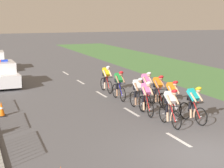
{
  "coord_description": "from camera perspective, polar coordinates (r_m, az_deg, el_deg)",
  "views": [
    {
      "loc": [
        -6.62,
        -8.95,
        4.3
      ],
      "look_at": [
        -0.47,
        6.81,
        1.1
      ],
      "focal_mm": 58.84,
      "sensor_mm": 36.0,
      "label": 1
    }
  ],
  "objects": [
    {
      "name": "ground_plane",
      "position": [
        11.93,
        14.38,
        -10.76
      ],
      "size": [
        160.0,
        160.0,
        0.0
      ],
      "primitive_type": "plane",
      "color": "#56565B"
    },
    {
      "name": "grass_verge",
      "position": [
        27.94,
        12.31,
        1.62
      ],
      "size": [
        7.0,
        60.0,
        0.01
      ],
      "primitive_type": "cube",
      "color": "#4C7F42",
      "rests_on": "ground"
    },
    {
      "name": "lane_markings_centre",
      "position": [
        18.35,
        0.45,
        -2.84
      ],
      "size": [
        0.14,
        21.6,
        0.01
      ],
      "color": "white",
      "rests_on": "ground"
    },
    {
      "name": "cyclist_lead",
      "position": [
        14.47,
        9.05,
        -3.48
      ],
      "size": [
        0.42,
        1.72,
        1.56
      ],
      "color": "black",
      "rests_on": "ground"
    },
    {
      "name": "cyclist_second",
      "position": [
        15.12,
        12.55,
        -2.99
      ],
      "size": [
        0.45,
        1.72,
        1.56
      ],
      "color": "black",
      "rests_on": "ground"
    },
    {
      "name": "cyclist_third",
      "position": [
        16.0,
        5.33,
        -2.02
      ],
      "size": [
        0.44,
        1.72,
        1.56
      ],
      "color": "black",
      "rests_on": "ground"
    },
    {
      "name": "cyclist_fourth",
      "position": [
        16.29,
        9.28,
        -1.89
      ],
      "size": [
        0.42,
        1.72,
        1.56
      ],
      "color": "black",
      "rests_on": "ground"
    },
    {
      "name": "cyclist_fifth",
      "position": [
        16.86,
        4.05,
        -1.34
      ],
      "size": [
        0.42,
        1.72,
        1.56
      ],
      "color": "black",
      "rests_on": "ground"
    },
    {
      "name": "cyclist_sixth",
      "position": [
        17.58,
        7.17,
        -0.9
      ],
      "size": [
        0.42,
        1.72,
        1.56
      ],
      "color": "black",
      "rests_on": "ground"
    },
    {
      "name": "cyclist_seventh",
      "position": [
        18.73,
        1.09,
        -0.11
      ],
      "size": [
        0.42,
        1.72,
        1.56
      ],
      "color": "black",
      "rests_on": "ground"
    },
    {
      "name": "cyclist_eighth",
      "position": [
        18.53,
        5.34,
        -0.27
      ],
      "size": [
        0.42,
        1.72,
        1.56
      ],
      "color": "black",
      "rests_on": "ground"
    },
    {
      "name": "cyclist_ninth",
      "position": [
        20.62,
        -0.87,
        0.9
      ],
      "size": [
        0.42,
        1.72,
        1.56
      ],
      "color": "black",
      "rests_on": "ground"
    },
    {
      "name": "police_car_nearest",
      "position": [
        23.65,
        -16.83,
        1.44
      ],
      "size": [
        2.09,
        4.45,
        1.59
      ],
      "color": "white",
      "rests_on": "ground"
    },
    {
      "name": "traffic_cone_near",
      "position": [
        16.48,
        -16.81,
        -3.77
      ],
      "size": [
        0.36,
        0.36,
        0.64
      ],
      "color": "black",
      "rests_on": "ground"
    }
  ]
}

